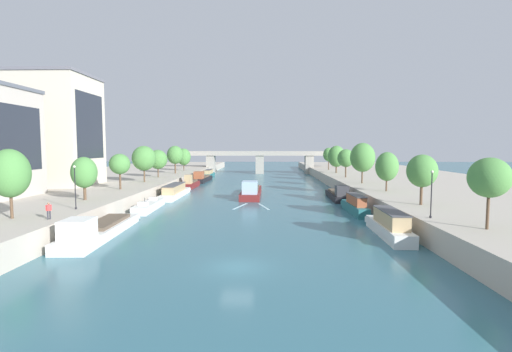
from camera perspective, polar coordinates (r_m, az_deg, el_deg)
The scene contains 33 objects.
ground_plane at distance 29.16m, azimuth -2.92°, elevation -13.94°, with size 400.00×400.00×0.00m, color #336675.
quay_left at distance 90.88m, azimuth -22.51°, elevation -0.88°, with size 36.00×170.00×2.33m, color #B7AD9E.
quay_right at distance 89.17m, azimuth 23.10°, elevation -1.00°, with size 36.00×170.00×2.33m, color #B7AD9E.
barge_midriver at distance 68.57m, azimuth -0.75°, elevation -2.38°, with size 3.64×17.13×3.29m.
wake_behind_barge at distance 57.18m, azimuth -0.67°, elevation -4.73°, with size 5.60×5.89×0.03m.
moored_boat_left_midway at distance 41.17m, azimuth -23.21°, elevation -7.61°, with size 3.84×16.00×2.78m.
moored_boat_left_end at distance 56.61m, azimuth -16.20°, elevation -4.41°, with size 2.55×11.43×2.23m.
moored_boat_left_gap_after at distance 69.45m, azimuth -12.45°, elevation -2.36°, with size 2.62×15.36×2.41m.
moored_boat_left_upstream at distance 84.39m, azimuth -10.01°, elevation -1.16°, with size 2.08×10.21×3.14m.
moored_boat_left_far at distance 98.50m, azimuth -8.36°, elevation -0.35°, with size 3.38×14.27×2.98m.
moored_boat_left_downstream at distance 113.35m, azimuth -7.29°, elevation 0.35°, with size 2.01×11.37×2.35m.
moored_boat_right_near at distance 40.67m, azimuth 19.96°, elevation -7.19°, with size 2.46×11.37×2.79m.
moored_boat_right_gap_after at distance 53.07m, azimuth 15.11°, elevation -4.41°, with size 1.84×10.15×2.67m.
moored_boat_right_end at distance 66.50m, azimuth 12.61°, elevation -2.82°, with size 3.01×13.07×2.80m.
tree_left_end_of_row at distance 42.30m, azimuth -33.89°, elevation 0.34°, with size 3.65×3.65×6.72m.
tree_left_distant at distance 52.60m, azimuth -25.12°, elevation 0.48°, with size 3.27×3.27×5.60m.
tree_left_midway at distance 63.45m, azimuth -20.39°, elevation 1.74°, with size 3.29×3.29×5.78m.
tree_left_by_lamp at distance 75.13m, azimuth -17.00°, elevation 2.64°, with size 4.60×4.60×7.07m.
tree_left_nearest at distance 86.44m, azimuth -14.99°, elevation 2.50°, with size 4.25×4.25×6.21m.
tree_left_past_mid at distance 97.98m, azimuth -12.45°, elevation 3.21°, with size 4.19×4.19×7.15m.
tree_left_third at distance 108.96m, azimuth -11.15°, elevation 2.93°, with size 3.99×3.99×6.41m.
tree_right_third at distance 36.16m, azimuth 32.49°, elevation -0.23°, with size 3.33×3.33×6.03m.
tree_right_far at distance 47.77m, azimuth 24.37°, elevation 0.71°, with size 3.51×3.51×6.00m.
tree_right_midway at distance 60.39m, azimuth 19.65°, elevation 1.39°, with size 3.49×3.49×6.10m.
tree_right_second at distance 72.31m, azimuth 16.20°, elevation 2.78°, with size 4.63×4.63×7.64m.
tree_right_past_mid at distance 85.32m, azimuth 13.79°, elevation 2.71°, with size 3.80×3.80×6.36m.
tree_right_by_lamp at distance 99.62m, azimuth 12.37°, elevation 3.00°, with size 4.54×4.54×7.19m.
tree_right_end_of_row at distance 111.59m, azimuth 11.22°, elevation 3.28°, with size 3.33×3.33×6.63m.
lamppost_left_bank at distance 45.23m, azimuth -26.27°, elevation -1.31°, with size 0.28×0.28×4.87m.
lamppost_right_bank at distance 39.40m, azimuth 25.58°, elevation -2.25°, with size 0.28×0.28×4.65m.
building_left_corner at distance 76.02m, azimuth -29.37°, elevation 6.23°, with size 15.29×12.61×19.77m.
bridge_far at distance 126.05m, azimuth 0.59°, elevation 2.57°, with size 57.79×4.40×7.72m.
person_on_quay at distance 40.30m, azimuth -29.48°, elevation -4.58°, with size 0.39×0.41×1.62m.
Camera 1 is at (2.21, -27.57, 9.26)m, focal length 25.78 mm.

